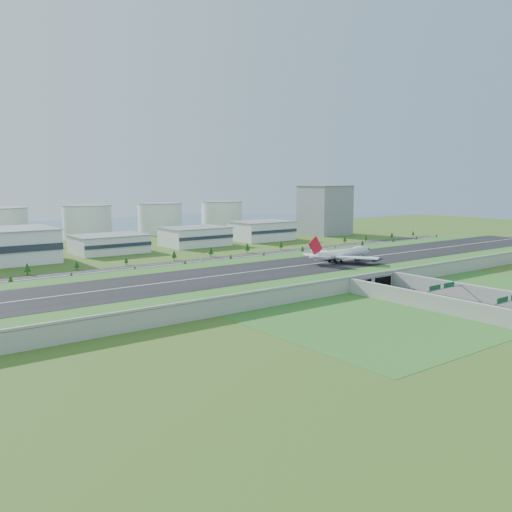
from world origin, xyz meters
TOP-DOWN VIEW (x-y plane):
  - ground at (0.00, 0.00)m, footprint 1200.00×1200.00m
  - airfield_deck at (0.00, -0.09)m, footprint 520.00×100.00m
  - underpass_road at (0.00, -99.42)m, footprint 38.80×120.40m
  - sign_gantry_near at (0.00, -95.04)m, footprint 38.70×0.70m
  - sign_gantry_far at (0.00, -130.04)m, footprint 38.70×0.70m
  - north_expressway at (0.00, 95.00)m, footprint 560.00×36.00m
  - tree_row at (1.90, 93.95)m, footprint 503.62×48.68m
  - hangar_mid_a at (-60.00, 190.00)m, footprint 58.00×42.00m
  - hangar_mid_b at (25.00, 190.00)m, footprint 58.00×42.00m
  - hangar_mid_c at (105.00, 190.00)m, footprint 58.00×42.00m
  - office_tower at (200.00, 195.00)m, footprint 46.00×46.00m
  - fuel_tank_a at (-120.00, 310.00)m, footprint 50.00×50.00m
  - fuel_tank_b at (-35.00, 310.00)m, footprint 50.00×50.00m
  - fuel_tank_c at (50.00, 310.00)m, footprint 50.00×50.00m
  - fuel_tank_d at (135.00, 310.00)m, footprint 50.00×50.00m
  - bay_water at (0.00, 480.00)m, footprint 1200.00×260.00m
  - boeing_747 at (22.52, -3.19)m, footprint 61.43×57.96m
  - car_0 at (-9.34, -94.87)m, footprint 2.43×4.10m
  - car_1 at (-7.13, -116.50)m, footprint 1.89×4.58m
  - car_2 at (11.07, -69.39)m, footprint 2.86×5.70m
  - car_5 at (97.50, 103.24)m, footprint 5.26×3.30m
  - car_6 at (163.38, 86.44)m, footprint 5.37×3.80m
  - car_7 at (-21.98, 100.62)m, footprint 5.38×3.08m

SIDE VIEW (x-z plane):
  - ground at x=0.00m, z-range 0.00..0.00m
  - bay_water at x=0.00m, z-range 0.00..0.06m
  - north_expressway at x=0.00m, z-range 0.00..0.12m
  - car_0 at x=-9.34m, z-range 0.12..1.43m
  - car_6 at x=163.38m, z-range 0.12..1.48m
  - car_7 at x=-21.98m, z-range 0.12..1.59m
  - car_1 at x=-7.13m, z-range 0.12..1.59m
  - car_2 at x=11.07m, z-range 0.12..1.67m
  - car_5 at x=97.50m, z-range 0.12..1.76m
  - underpass_road at x=0.00m, z-range -0.57..7.43m
  - airfield_deck at x=0.00m, z-range -0.48..8.72m
  - tree_row at x=1.90m, z-range 0.48..8.94m
  - sign_gantry_near at x=0.00m, z-range 2.05..11.85m
  - sign_gantry_far at x=0.00m, z-range 2.05..11.85m
  - hangar_mid_a at x=-60.00m, z-range 0.00..15.00m
  - hangar_mid_b at x=25.00m, z-range 0.00..17.00m
  - hangar_mid_c at x=105.00m, z-range 0.00..19.00m
  - boeing_747 at x=22.52m, z-range 3.92..22.90m
  - fuel_tank_a at x=-120.00m, z-range 0.00..35.00m
  - fuel_tank_b at x=-35.00m, z-range 0.00..35.00m
  - fuel_tank_c at x=50.00m, z-range 0.00..35.00m
  - fuel_tank_d at x=135.00m, z-range 0.00..35.00m
  - office_tower at x=200.00m, z-range 0.00..55.00m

